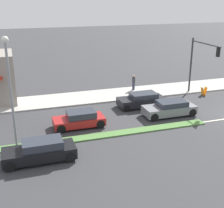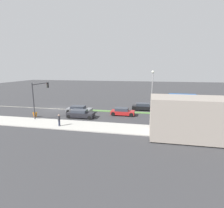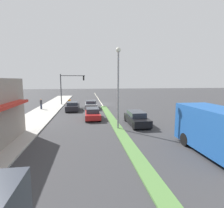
# 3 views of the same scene
# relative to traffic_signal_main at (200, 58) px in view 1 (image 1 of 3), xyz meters

# --- Properties ---
(ground_plane) EXTENTS (160.00, 160.00, 0.00)m
(ground_plane) POSITION_rel_traffic_signal_main_xyz_m (-6.12, 17.34, -3.90)
(ground_plane) COLOR #38383A
(sidewalk_right) EXTENTS (4.00, 73.00, 0.12)m
(sidewalk_right) POSITION_rel_traffic_signal_main_xyz_m (2.88, 17.84, -3.84)
(sidewalk_right) COLOR #B2AFA8
(sidewalk_right) RESTS_ON ground
(traffic_signal_main) EXTENTS (4.59, 0.34, 5.60)m
(traffic_signal_main) POSITION_rel_traffic_signal_main_xyz_m (0.00, 0.00, 0.00)
(traffic_signal_main) COLOR #333338
(traffic_signal_main) RESTS_ON sidewalk_right
(street_lamp) EXTENTS (0.44, 0.44, 7.37)m
(street_lamp) POSITION_rel_traffic_signal_main_xyz_m (-6.12, 17.77, 0.88)
(street_lamp) COLOR gray
(street_lamp) RESTS_ON median_strip
(pedestrian) EXTENTS (0.34, 0.34, 1.62)m
(pedestrian) POSITION_rel_traffic_signal_main_xyz_m (3.76, 5.36, -2.93)
(pedestrian) COLOR #282D42
(pedestrian) RESTS_ON sidewalk_right
(warning_aframe_sign) EXTENTS (0.45, 0.53, 0.84)m
(warning_aframe_sign) POSITION_rel_traffic_signal_main_xyz_m (0.07, -0.91, -3.47)
(warning_aframe_sign) COLOR orange
(warning_aframe_sign) RESTS_ON ground
(sedan_dark) EXTENTS (1.86, 4.29, 1.29)m
(sedan_dark) POSITION_rel_traffic_signal_main_xyz_m (-1.12, 6.51, -3.27)
(sedan_dark) COLOR black
(sedan_dark) RESTS_ON ground
(suv_grey) EXTENTS (1.87, 4.45, 1.30)m
(suv_grey) POSITION_rel_traffic_signal_main_xyz_m (-3.92, 5.13, -3.26)
(suv_grey) COLOR slate
(suv_grey) RESTS_ON ground
(hatchback_red) EXTENTS (1.75, 3.95, 1.28)m
(hatchback_red) POSITION_rel_traffic_signal_main_xyz_m (-3.92, 12.97, -3.28)
(hatchback_red) COLOR #AD1E1E
(hatchback_red) RESTS_ON ground
(suv_black) EXTENTS (1.74, 4.45, 1.37)m
(suv_black) POSITION_rel_traffic_signal_main_xyz_m (-8.32, 16.42, -3.24)
(suv_black) COLOR black
(suv_black) RESTS_ON ground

